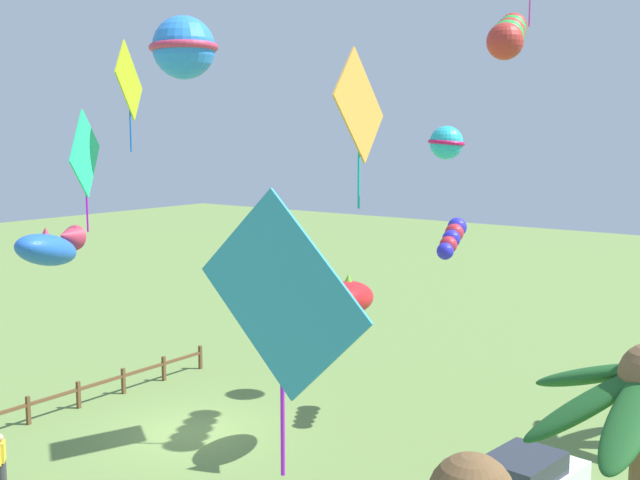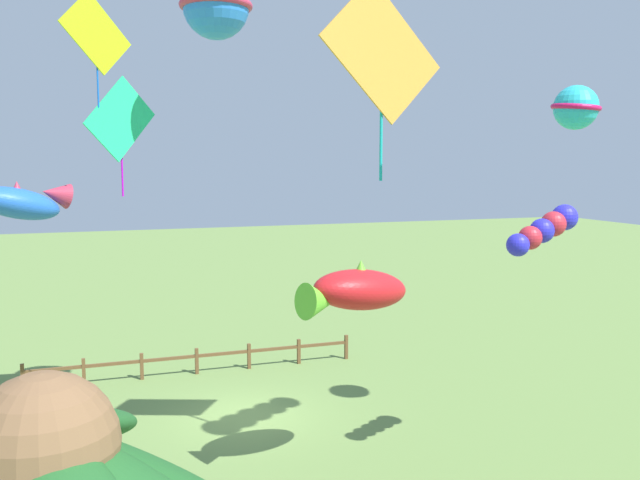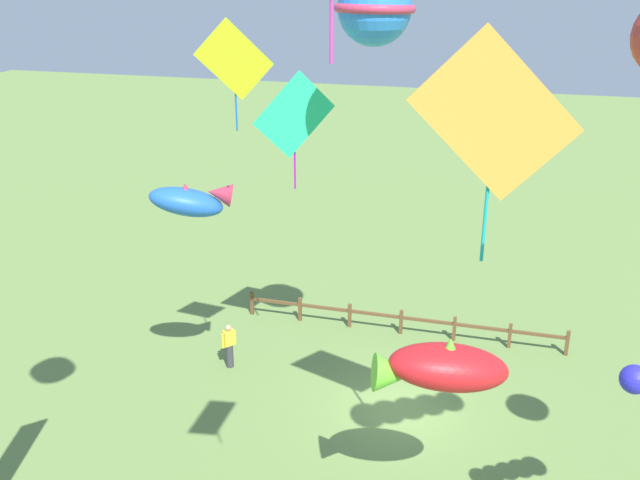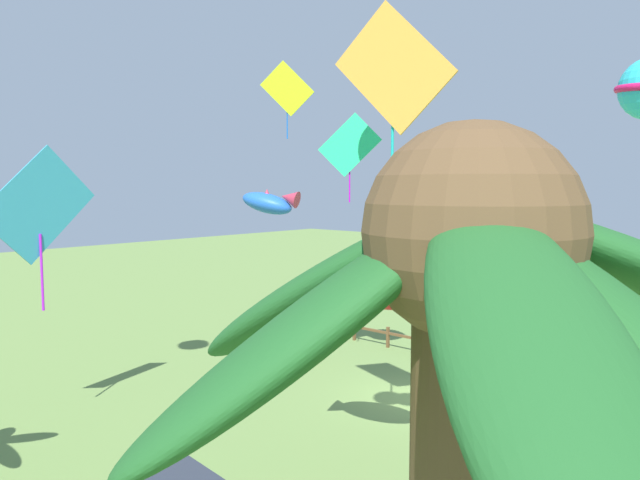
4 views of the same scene
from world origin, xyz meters
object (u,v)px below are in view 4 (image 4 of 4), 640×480
Objects in this scene: kite_diamond_0 at (287,89)px; kite_tube_3 at (527,250)px; spectator_0 at (310,341)px; kite_ball_8 at (383,48)px; kite_diamond_9 at (39,207)px; kite_fish_2 at (369,289)px; kite_diamond_6 at (393,70)px; kite_fish_1 at (270,202)px; kite_diamond_4 at (350,146)px.

kite_tube_3 is at bearing 160.31° from kite_diamond_0.
spectator_0 is 0.65× the size of kite_ball_8.
kite_ball_8 reaches higher than kite_diamond_9.
kite_diamond_0 is 8.57m from kite_fish_2.
kite_diamond_0 is at bearing -19.69° from kite_tube_3.
kite_tube_3 is 10.29m from kite_ball_8.
kite_diamond_6 is at bearing -14.96° from kite_tube_3.
spectator_0 is 0.71× the size of kite_tube_3.
kite_tube_3 is at bearing 159.29° from kite_fish_1.
kite_diamond_9 is (9.21, 4.72, -3.43)m from kite_diamond_6.
kite_ball_8 is (-2.47, 1.35, 2.99)m from kite_diamond_4.
spectator_0 is 12.30m from kite_ball_8.
kite_diamond_6 reaches higher than kite_tube_3.
kite_fish_2 is 8.33m from kite_diamond_4.
kite_ball_8 is (2.44, -3.94, 7.15)m from kite_fish_2.
kite_diamond_6 reaches higher than kite_diamond_0.
kite_ball_8 is at bearing -58.18° from kite_fish_2.
kite_diamond_4 is at bearing 167.12° from spectator_0.
kite_fish_1 is 0.55× the size of kite_diamond_6.
spectator_0 is 10.31m from kite_fish_2.
spectator_0 is 0.63× the size of kite_fish_1.
kite_fish_2 is at bearing 141.93° from spectator_0.
kite_diamond_6 is 1.88× the size of kite_ball_8.
kite_diamond_0 reaches higher than kite_fish_1.
spectator_0 is 14.85m from kite_tube_3.
kite_fish_2 is 0.96× the size of kite_diamond_4.
spectator_0 is at bearing -12.88° from kite_diamond_4.
kite_tube_3 is at bearing -164.26° from kite_diamond_9.
kite_fish_2 is 9.97m from kite_diamond_9.
kite_fish_1 is at bearing -98.28° from kite_diamond_9.
kite_diamond_0 is 11.64m from kite_tube_3.
kite_ball_8 reaches higher than kite_fish_2.
kite_tube_3 is 0.92× the size of kite_ball_8.
kite_fish_1 is at bearing 5.08° from kite_ball_8.
kite_fish_1 is 9.37m from kite_diamond_6.
kite_tube_3 is 11.67m from kite_diamond_4.
kite_ball_8 is at bearing 158.98° from spectator_0.
kite_ball_8 is 11.74m from kite_diamond_9.
spectator_0 is 0.59× the size of kite_diamond_0.
kite_ball_8 is at bearing -174.92° from kite_fish_1.
kite_diamond_0 is at bearing 120.97° from spectator_0.
kite_diamond_4 is (-2.60, 0.60, 8.05)m from spectator_0.
kite_diamond_4 is at bearing -143.87° from kite_fish_1.
kite_diamond_0 is at bearing -22.52° from kite_diamond_6.
kite_diamond_6 is (3.88, -1.04, 4.06)m from kite_tube_3.
kite_tube_3 reaches higher than kite_fish_2.
kite_fish_1 is at bearing -20.71° from kite_tube_3.
kite_diamond_9 is at bearing 54.65° from kite_ball_8.
kite_diamond_6 is at bearing 157.48° from kite_diamond_0.
kite_diamond_0 is 0.83× the size of kite_fish_2.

